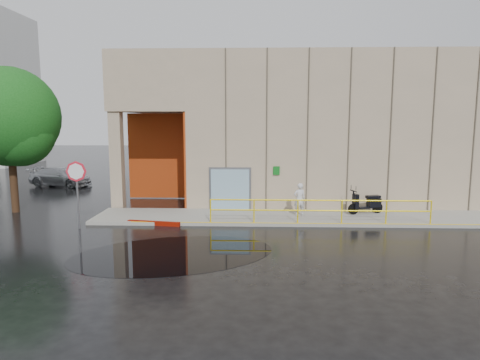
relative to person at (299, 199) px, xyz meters
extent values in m
plane|color=black|center=(-3.52, -4.60, -0.92)|extent=(120.00, 120.00, 0.00)
cube|color=gray|center=(0.48, -0.10, -0.84)|extent=(20.00, 3.00, 0.15)
cube|color=gray|center=(2.48, 6.40, 3.08)|extent=(16.00, 10.00, 8.00)
cube|color=gray|center=(-7.52, 6.40, 5.58)|extent=(4.00, 10.00, 3.00)
cube|color=gray|center=(-9.12, 1.80, 1.58)|extent=(0.60, 0.60, 5.00)
cube|color=#AF3310|center=(-7.52, 4.90, 1.58)|extent=(3.80, 0.15, 4.90)
cube|color=#AF3310|center=(-5.57, 3.15, 1.58)|extent=(0.10, 3.50, 4.90)
cube|color=#8AABBC|center=(-3.32, 1.28, 0.23)|extent=(1.90, 0.10, 2.00)
cube|color=slate|center=(-3.32, 1.36, 0.23)|extent=(2.10, 0.06, 2.20)
cube|color=#0E6319|center=(-1.02, 1.34, 1.18)|extent=(0.32, 0.04, 0.42)
cylinder|color=yellow|center=(0.73, -1.45, 0.23)|extent=(9.50, 0.06, 0.06)
cylinder|color=yellow|center=(0.73, -1.45, -0.22)|extent=(9.50, 0.06, 0.06)
imported|color=silver|center=(0.00, 0.00, 0.00)|extent=(0.63, 0.50, 1.53)
cylinder|color=black|center=(2.58, 0.30, -0.51)|extent=(0.52, 0.24, 0.51)
cylinder|color=black|center=(3.81, 0.66, -0.51)|extent=(0.52, 0.24, 0.51)
cylinder|color=slate|center=(-9.57, -2.16, 0.34)|extent=(0.08, 0.08, 2.51)
cylinder|color=red|center=(-9.57, -2.19, 1.54)|extent=(0.87, 0.05, 0.87)
cylinder|color=white|center=(-9.57, -2.21, 1.54)|extent=(0.69, 0.02, 0.69)
cube|color=#780E02|center=(-6.53, -1.50, -0.83)|extent=(2.40, 0.56, 0.18)
cube|color=black|center=(-4.90, -5.51, -0.91)|extent=(8.02, 6.28, 0.01)
imported|color=#ABAEB3|center=(-15.62, 9.35, -0.28)|extent=(4.66, 2.68, 1.27)
cylinder|color=black|center=(-14.09, 0.95, 0.73)|extent=(0.36, 0.36, 3.29)
sphere|color=#1E5318|center=(-14.09, 0.95, 3.82)|extent=(4.82, 4.82, 4.82)
sphere|color=#1E5318|center=(-13.53, 0.77, 3.10)|extent=(3.38, 3.38, 3.38)
camera|label=1|loc=(-2.11, -19.68, 3.71)|focal=32.00mm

